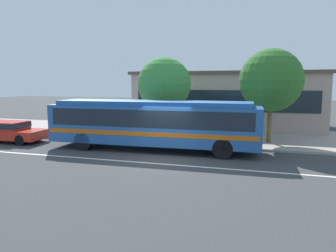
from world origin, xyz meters
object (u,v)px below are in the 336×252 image
at_px(transit_bus, 153,122).
at_px(pedestrian_waiting_near_sign, 244,129).
at_px(sedan_behind_bus, 6,130).
at_px(street_tree_mid_block, 271,80).
at_px(pedestrian_walking_along_curb, 234,130).
at_px(street_tree_near_stop, 164,84).
at_px(bus_stop_sign, 234,118).

xyz_separation_m(transit_bus, pedestrian_waiting_near_sign, (4.74, 2.30, -0.51)).
bearing_deg(sedan_behind_bus, street_tree_mid_block, 13.42).
distance_m(pedestrian_walking_along_curb, street_tree_mid_block, 3.77).
xyz_separation_m(transit_bus, street_tree_near_stop, (-0.43, 3.47, 2.02)).
height_order(transit_bus, bus_stop_sign, transit_bus).
height_order(bus_stop_sign, street_tree_near_stop, street_tree_near_stop).
distance_m(pedestrian_waiting_near_sign, street_tree_near_stop, 5.87).
bearing_deg(street_tree_mid_block, transit_bus, -150.25).
bearing_deg(bus_stop_sign, street_tree_mid_block, 41.33).
xyz_separation_m(sedan_behind_bus, pedestrian_waiting_near_sign, (14.38, 2.56, 0.34)).
relative_size(sedan_behind_bus, pedestrian_waiting_near_sign, 2.94).
height_order(pedestrian_walking_along_curb, bus_stop_sign, bus_stop_sign).
bearing_deg(street_tree_near_stop, sedan_behind_bus, -157.96).
xyz_separation_m(pedestrian_walking_along_curb, bus_stop_sign, (-0.05, -0.00, 0.67)).
bearing_deg(street_tree_near_stop, transit_bus, -82.99).
bearing_deg(street_tree_near_stop, pedestrian_waiting_near_sign, -12.72).
height_order(sedan_behind_bus, street_tree_near_stop, street_tree_near_stop).
bearing_deg(street_tree_mid_block, sedan_behind_bus, -166.58).
distance_m(transit_bus, street_tree_near_stop, 4.03).
bearing_deg(transit_bus, bus_stop_sign, 23.08).
bearing_deg(pedestrian_waiting_near_sign, transit_bus, -154.11).
bearing_deg(transit_bus, sedan_behind_bus, -178.45).
height_order(transit_bus, street_tree_mid_block, street_tree_mid_block).
bearing_deg(transit_bus, street_tree_near_stop, 97.01).
relative_size(transit_bus, sedan_behind_bus, 2.41).
xyz_separation_m(pedestrian_waiting_near_sign, street_tree_near_stop, (-5.17, 1.17, 2.53)).
bearing_deg(sedan_behind_bus, bus_stop_sign, 8.39).
bearing_deg(pedestrian_waiting_near_sign, street_tree_near_stop, 167.28).
xyz_separation_m(pedestrian_waiting_near_sign, bus_stop_sign, (-0.58, -0.53, 0.66)).
relative_size(bus_stop_sign, street_tree_near_stop, 0.48).
distance_m(pedestrian_walking_along_curb, bus_stop_sign, 0.67).
xyz_separation_m(bus_stop_sign, street_tree_near_stop, (-4.59, 1.69, 1.87)).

